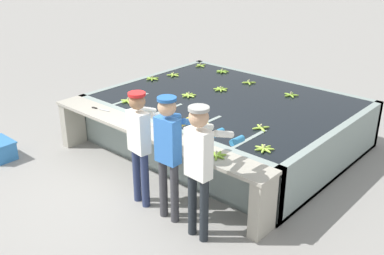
# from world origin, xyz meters

# --- Properties ---
(ground_plane) EXTENTS (80.00, 80.00, 0.00)m
(ground_plane) POSITION_xyz_m (0.00, 0.00, 0.00)
(ground_plane) COLOR gray
(ground_plane) RESTS_ON ground
(wash_tank) EXTENTS (4.22, 3.33, 0.84)m
(wash_tank) POSITION_xyz_m (0.00, 2.10, 0.42)
(wash_tank) COLOR gray
(wash_tank) RESTS_ON ground
(work_ledge) EXTENTS (4.22, 0.45, 0.84)m
(work_ledge) POSITION_xyz_m (0.00, 0.23, 0.60)
(work_ledge) COLOR #A8A393
(work_ledge) RESTS_ON ground
(worker_0) EXTENTS (0.46, 0.74, 1.64)m
(worker_0) POSITION_xyz_m (0.36, -0.26, 0.99)
(worker_0) COLOR navy
(worker_0) RESTS_ON ground
(worker_1) EXTENTS (0.41, 0.72, 1.71)m
(worker_1) POSITION_xyz_m (0.91, -0.27, 1.04)
(worker_1) COLOR #38383D
(worker_1) RESTS_ON ground
(worker_2) EXTENTS (0.43, 0.73, 1.74)m
(worker_2) POSITION_xyz_m (1.46, -0.33, 1.07)
(worker_2) COLOR #1E2328
(worker_2) RESTS_ON ground
(banana_bunch_floating_0) EXTENTS (0.28, 0.28, 0.08)m
(banana_bunch_floating_0) POSITION_xyz_m (-0.39, 2.40, 0.86)
(banana_bunch_floating_0) COLOR #8CB738
(banana_bunch_floating_0) RESTS_ON wash_tank
(banana_bunch_floating_1) EXTENTS (0.28, 0.28, 0.08)m
(banana_bunch_floating_1) POSITION_xyz_m (1.62, 0.80, 0.86)
(banana_bunch_floating_1) COLOR #9EC642
(banana_bunch_floating_1) RESTS_ON wash_tank
(banana_bunch_floating_2) EXTENTS (0.27, 0.28, 0.08)m
(banana_bunch_floating_2) POSITION_xyz_m (0.75, 2.98, 0.86)
(banana_bunch_floating_2) COLOR #7FAD33
(banana_bunch_floating_2) RESTS_ON wash_tank
(banana_bunch_floating_3) EXTENTS (0.28, 0.28, 0.08)m
(banana_bunch_floating_3) POSITION_xyz_m (-0.60, 1.75, 0.86)
(banana_bunch_floating_3) COLOR #9EC642
(banana_bunch_floating_3) RESTS_ON wash_tank
(banana_bunch_floating_4) EXTENTS (0.23, 0.23, 0.08)m
(banana_bunch_floating_4) POSITION_xyz_m (-0.24, 3.09, 0.86)
(banana_bunch_floating_4) COLOR #93BC3D
(banana_bunch_floating_4) RESTS_ON wash_tank
(banana_bunch_floating_5) EXTENTS (0.28, 0.28, 0.08)m
(banana_bunch_floating_5) POSITION_xyz_m (-1.75, 3.41, 0.86)
(banana_bunch_floating_5) COLOR #93BC3D
(banana_bunch_floating_5) RESTS_ON wash_tank
(banana_bunch_floating_6) EXTENTS (0.28, 0.28, 0.08)m
(banana_bunch_floating_6) POSITION_xyz_m (-1.83, 2.02, 0.86)
(banana_bunch_floating_6) COLOR #8CB738
(banana_bunch_floating_6) RESTS_ON wash_tank
(banana_bunch_floating_7) EXTENTS (0.27, 0.28, 0.08)m
(banana_bunch_floating_7) POSITION_xyz_m (-1.19, 0.84, 0.86)
(banana_bunch_floating_7) COLOR #9EC642
(banana_bunch_floating_7) RESTS_ON wash_tank
(banana_bunch_floating_8) EXTENTS (0.25, 0.25, 0.08)m
(banana_bunch_floating_8) POSITION_xyz_m (1.19, 1.37, 0.86)
(banana_bunch_floating_8) COLOR #9EC642
(banana_bunch_floating_8) RESTS_ON wash_tank
(banana_bunch_floating_9) EXTENTS (0.27, 0.27, 0.08)m
(banana_bunch_floating_9) POSITION_xyz_m (-1.69, 2.49, 0.86)
(banana_bunch_floating_9) COLOR #9EC642
(banana_bunch_floating_9) RESTS_ON wash_tank
(banana_bunch_floating_10) EXTENTS (0.28, 0.28, 0.08)m
(banana_bunch_floating_10) POSITION_xyz_m (-1.10, 3.36, 0.86)
(banana_bunch_floating_10) COLOR #75A333
(banana_bunch_floating_10) RESTS_ON wash_tank
(banana_bunch_ledge_0) EXTENTS (0.28, 0.28, 0.08)m
(banana_bunch_ledge_0) POSITION_xyz_m (1.27, 0.21, 0.86)
(banana_bunch_ledge_0) COLOR #7FAD33
(banana_bunch_ledge_0) RESTS_ON work_ledge
(knife_0) EXTENTS (0.35, 0.10, 0.02)m
(knife_0) POSITION_xyz_m (-0.25, 0.33, 0.85)
(knife_0) COLOR silver
(knife_0) RESTS_ON work_ledge
(knife_1) EXTENTS (0.35, 0.11, 0.02)m
(knife_1) POSITION_xyz_m (-1.28, 0.26, 0.85)
(knife_1) COLOR silver
(knife_1) RESTS_ON work_ledge
(crate) EXTENTS (0.55, 0.39, 0.32)m
(crate) POSITION_xyz_m (-2.46, -0.96, 0.16)
(crate) COLOR #3375B7
(crate) RESTS_ON ground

